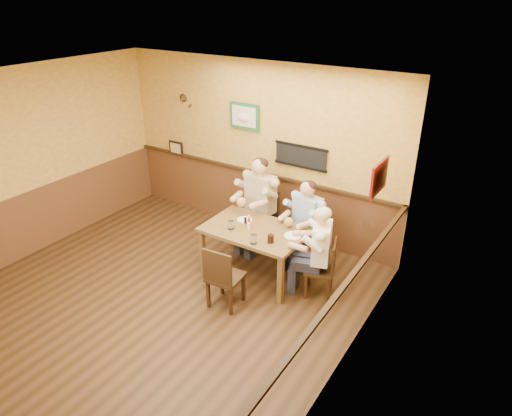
% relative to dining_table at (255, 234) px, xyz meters
% --- Properties ---
extents(room, '(5.02, 5.03, 2.81)m').
position_rel_dining_table_xyz_m(room, '(-0.64, -1.07, 1.03)').
color(room, '#321F0F').
rests_on(room, ground).
extents(dining_table, '(1.40, 0.90, 0.75)m').
position_rel_dining_table_xyz_m(dining_table, '(0.00, 0.00, 0.00)').
color(dining_table, brown).
rests_on(dining_table, ground).
extents(chair_back_left, '(0.48, 0.48, 0.94)m').
position_rel_dining_table_xyz_m(chair_back_left, '(-0.37, 0.74, -0.19)').
color(chair_back_left, '#362311').
rests_on(chair_back_left, ground).
extents(chair_back_right, '(0.46, 0.46, 0.84)m').
position_rel_dining_table_xyz_m(chair_back_right, '(0.47, 0.67, -0.24)').
color(chair_back_right, '#362311').
rests_on(chair_back_right, ground).
extents(chair_right_end, '(0.47, 0.47, 0.82)m').
position_rel_dining_table_xyz_m(chair_right_end, '(0.98, 0.06, -0.25)').
color(chair_right_end, '#362311').
rests_on(chair_right_end, ground).
extents(chair_near_side, '(0.44, 0.44, 0.89)m').
position_rel_dining_table_xyz_m(chair_near_side, '(0.05, -0.78, -0.21)').
color(chair_near_side, '#362311').
rests_on(chair_near_side, ground).
extents(diner_tan_shirt, '(0.68, 0.68, 1.34)m').
position_rel_dining_table_xyz_m(diner_tan_shirt, '(-0.37, 0.74, 0.01)').
color(diner_tan_shirt, '#CBB98C').
rests_on(diner_tan_shirt, ground).
extents(diner_blue_polo, '(0.66, 0.66, 1.20)m').
position_rel_dining_table_xyz_m(diner_blue_polo, '(0.47, 0.67, -0.06)').
color(diner_blue_polo, '#8CB4D3').
rests_on(diner_blue_polo, ground).
extents(diner_white_elder, '(0.68, 0.68, 1.17)m').
position_rel_dining_table_xyz_m(diner_white_elder, '(0.98, 0.06, -0.07)').
color(diner_white_elder, white).
rests_on(diner_white_elder, ground).
extents(water_glass_left, '(0.09, 0.09, 0.13)m').
position_rel_dining_table_xyz_m(water_glass_left, '(-0.27, -0.19, 0.16)').
color(water_glass_left, silver).
rests_on(water_glass_left, dining_table).
extents(water_glass_mid, '(0.11, 0.11, 0.13)m').
position_rel_dining_table_xyz_m(water_glass_mid, '(0.20, -0.35, 0.16)').
color(water_glass_mid, white).
rests_on(water_glass_mid, dining_table).
extents(cola_tumbler, '(0.09, 0.09, 0.11)m').
position_rel_dining_table_xyz_m(cola_tumbler, '(0.38, -0.21, 0.15)').
color(cola_tumbler, black).
rests_on(cola_tumbler, dining_table).
extents(hot_sauce_bottle, '(0.04, 0.04, 0.16)m').
position_rel_dining_table_xyz_m(hot_sauce_bottle, '(-0.10, 0.00, 0.17)').
color(hot_sauce_bottle, red).
rests_on(hot_sauce_bottle, dining_table).
extents(salt_shaker, '(0.05, 0.05, 0.10)m').
position_rel_dining_table_xyz_m(salt_shaker, '(-0.06, -0.06, 0.14)').
color(salt_shaker, white).
rests_on(salt_shaker, dining_table).
extents(pepper_shaker, '(0.04, 0.04, 0.09)m').
position_rel_dining_table_xyz_m(pepper_shaker, '(-0.20, 0.06, 0.14)').
color(pepper_shaker, black).
rests_on(pepper_shaker, dining_table).
extents(plate_far_left, '(0.28, 0.28, 0.01)m').
position_rel_dining_table_xyz_m(plate_far_left, '(-0.26, 0.13, 0.10)').
color(plate_far_left, white).
rests_on(plate_far_left, dining_table).
extents(plate_far_right, '(0.30, 0.30, 0.02)m').
position_rel_dining_table_xyz_m(plate_far_right, '(0.55, 0.09, 0.10)').
color(plate_far_right, white).
rests_on(plate_far_right, dining_table).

